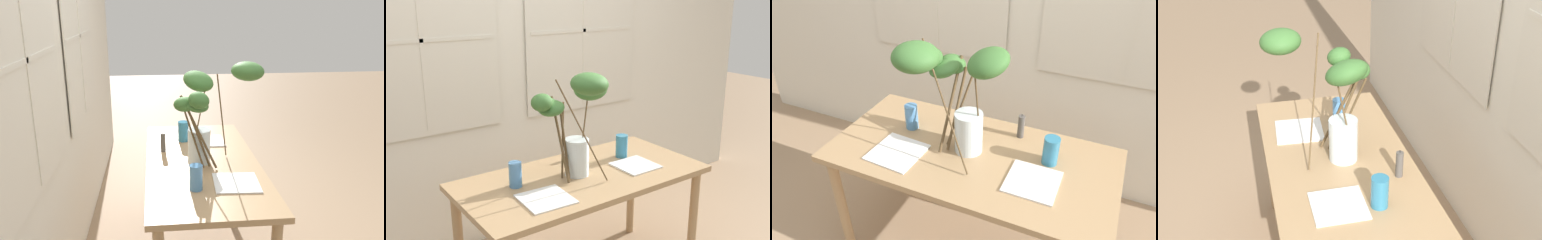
% 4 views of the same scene
% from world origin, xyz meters
% --- Properties ---
extents(back_wall_with_windows, '(4.84, 0.14, 2.66)m').
position_xyz_m(back_wall_with_windows, '(0.00, 0.88, 1.33)').
color(back_wall_with_windows, silver).
rests_on(back_wall_with_windows, ground).
extents(dining_table, '(1.44, 0.70, 0.73)m').
position_xyz_m(dining_table, '(0.00, 0.00, 0.64)').
color(dining_table, tan).
rests_on(dining_table, ground).
extents(vase_with_branches, '(0.48, 0.58, 0.65)m').
position_xyz_m(vase_with_branches, '(-0.07, -0.02, 1.10)').
color(vase_with_branches, silver).
rests_on(vase_with_branches, dining_table).
extents(drinking_glass_blue_left, '(0.07, 0.07, 0.14)m').
position_xyz_m(drinking_glass_blue_left, '(-0.39, 0.08, 0.80)').
color(drinking_glass_blue_left, '#4C84BC').
rests_on(drinking_glass_blue_left, dining_table).
extents(drinking_glass_blue_right, '(0.08, 0.08, 0.14)m').
position_xyz_m(drinking_glass_blue_right, '(0.38, 0.09, 0.80)').
color(drinking_glass_blue_right, teal).
rests_on(drinking_glass_blue_right, dining_table).
extents(plate_square_left, '(0.26, 0.26, 0.01)m').
position_xyz_m(plate_square_left, '(-0.34, -0.15, 0.73)').
color(plate_square_left, white).
rests_on(plate_square_left, dining_table).
extents(plate_square_right, '(0.23, 0.23, 0.01)m').
position_xyz_m(plate_square_right, '(0.34, -0.08, 0.73)').
color(plate_square_right, white).
rests_on(plate_square_right, dining_table).
extents(pillar_candle, '(0.04, 0.04, 0.14)m').
position_xyz_m(pillar_candle, '(0.18, 0.24, 0.79)').
color(pillar_candle, '#514C47').
rests_on(pillar_candle, dining_table).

